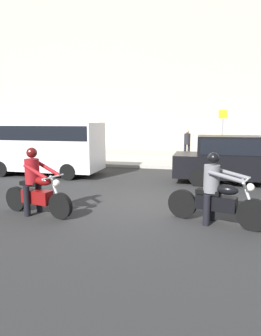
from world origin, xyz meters
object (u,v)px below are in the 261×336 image
Objects in this scene: motorcycle_with_rider_crimson at (36,188)px; parked_van_white at (44,145)px; pedestrian_bystander at (187,142)px; parked_sedan_black at (239,159)px; motorcycle_with_rider_gray at (216,195)px; street_sign_post at (222,130)px.

parked_van_white is at bearing 117.75° from motorcycle_with_rider_crimson.
pedestrian_bystander is at bearing 73.34° from motorcycle_with_rider_crimson.
parked_sedan_black is at bearing 0.10° from parked_van_white.
pedestrian_bystander is at bearing 96.45° from motorcycle_with_rider_gray.
motorcycle_with_rider_gray is 1.31× the size of pedestrian_bystander.
parked_van_white is (-7.75, -0.01, 0.38)m from parked_sedan_black.
motorcycle_with_rider_gray is at bearing -94.03° from street_sign_post.
parked_sedan_black is at bearing 78.03° from motorcycle_with_rider_gray.
parked_sedan_black is at bearing 43.91° from motorcycle_with_rider_crimson.
motorcycle_with_rider_crimson is 10.67m from pedestrian_bystander.
street_sign_post is 1.95m from pedestrian_bystander.
pedestrian_bystander reaches higher than parked_sedan_black.
parked_van_white is at bearing -137.07° from pedestrian_bystander.
pedestrian_bystander is (-2.10, 5.25, 0.21)m from parked_sedan_black.
motorcycle_with_rider_gray is 0.45× the size of parked_sedan_black.
pedestrian_bystander is (5.66, 5.26, -0.17)m from parked_van_white.
motorcycle_with_rider_crimson is 0.42× the size of parked_van_white.
motorcycle_with_rider_gray is 9.95m from pedestrian_bystander.
motorcycle_with_rider_crimson is 5.62m from parked_van_white.
street_sign_post is at bearing 92.92° from parked_sedan_black.
street_sign_post reaches higher than parked_sedan_black.
pedestrian_bystander is (3.06, 10.21, 0.43)m from motorcycle_with_rider_crimson.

